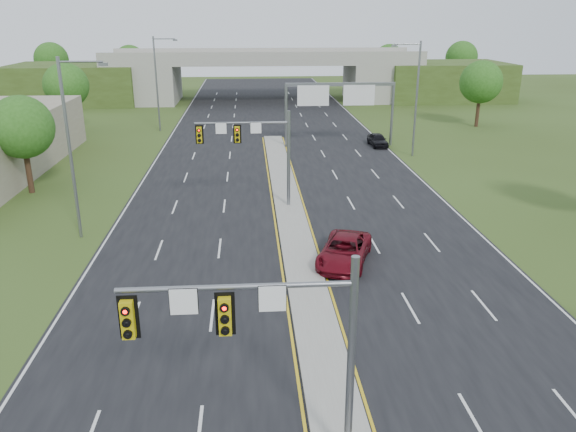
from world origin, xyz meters
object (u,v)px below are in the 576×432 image
(signal_mast_near, at_px, (273,334))
(car_far_a, at_px, (344,251))
(signal_mast_far, at_px, (256,144))
(sign_gantry, at_px, (339,97))
(car_far_c, at_px, (378,140))
(overpass, at_px, (264,79))

(signal_mast_near, height_order, car_far_a, signal_mast_near)
(signal_mast_far, xyz_separation_m, car_far_a, (4.66, -10.07, -3.96))
(sign_gantry, bearing_deg, signal_mast_near, -101.25)
(signal_mast_far, xyz_separation_m, sign_gantry, (8.95, 19.99, 0.51))
(sign_gantry, bearing_deg, car_far_c, -4.04)
(signal_mast_near, relative_size, signal_mast_far, 1.00)
(signal_mast_near, height_order, car_far_c, signal_mast_near)
(signal_mast_near, distance_m, overpass, 80.11)
(overpass, height_order, car_far_c, overpass)
(signal_mast_far, bearing_deg, signal_mast_near, -90.00)
(car_far_a, bearing_deg, overpass, 112.00)
(signal_mast_far, xyz_separation_m, overpass, (2.26, 55.07, -1.17))
(car_far_a, height_order, car_far_c, car_far_a)
(signal_mast_near, bearing_deg, signal_mast_far, 90.00)
(signal_mast_near, height_order, signal_mast_far, same)
(overpass, bearing_deg, signal_mast_near, -91.62)
(overpass, height_order, car_far_a, overpass)
(signal_mast_near, relative_size, overpass, 0.09)
(signal_mast_near, relative_size, car_far_c, 1.77)
(overpass, xyz_separation_m, car_far_a, (2.39, -65.15, -2.79))
(signal_mast_far, bearing_deg, car_far_a, -65.20)
(sign_gantry, bearing_deg, overpass, 100.79)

